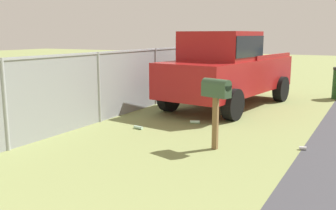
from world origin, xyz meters
The scene contains 6 objects.
mailbox centered at (6.49, 0.41, 1.01)m, with size 0.34×0.55×1.26m.
pickup_truck centered at (10.39, 1.65, 1.10)m, with size 5.09×2.61×2.09m.
fence_section centered at (7.18, 3.57, 0.88)m, with size 15.29×0.07×1.62m.
litter_bottle_by_mailbox centered at (8.10, 1.55, 0.04)m, with size 0.07×0.07×0.22m, color #B2D8BF.
litter_bottle_far_scatter centered at (7.03, 2.40, 0.04)m, with size 0.07×0.07×0.22m, color #B2D8BF.
litter_can_near_hydrant centered at (7.18, -0.98, 0.03)m, with size 0.07×0.07×0.12m, color silver.
Camera 1 is at (0.39, -2.01, 2.01)m, focal length 40.51 mm.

